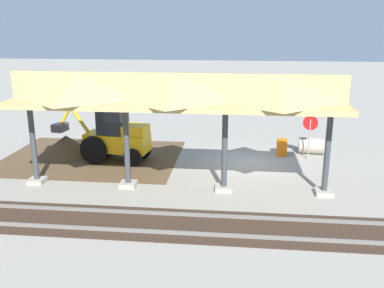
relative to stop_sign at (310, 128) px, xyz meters
name	(u,v)px	position (x,y,z in m)	size (l,w,h in m)	color
ground_plane	(249,163)	(3.02, 1.06, -1.66)	(120.00, 120.00, 0.00)	gray
dirt_work_zone	(92,157)	(11.23, 0.92, -1.66)	(9.01, 7.00, 0.01)	brown
platform_canopy	(174,91)	(6.24, 4.76, 2.51)	(13.54, 3.20, 4.90)	#9E998E
rail_tracks	(254,228)	(3.02, 8.18, -1.63)	(60.00, 2.58, 0.15)	slate
stop_sign	(310,128)	(0.00, 0.00, 0.00)	(0.74, 0.24, 2.30)	gray
backhoe	(114,136)	(9.86, 1.26, -0.39)	(5.20, 2.11, 2.82)	#EAB214
dirt_mound	(67,154)	(12.73, 0.56, -1.66)	(5.88, 5.88, 2.11)	brown
concrete_pipe	(311,146)	(-0.31, -1.01, -1.22)	(1.41, 1.03, 0.87)	#9E9384
traffic_barrel	(282,147)	(1.30, -0.49, -1.21)	(0.56, 0.56, 0.90)	orange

